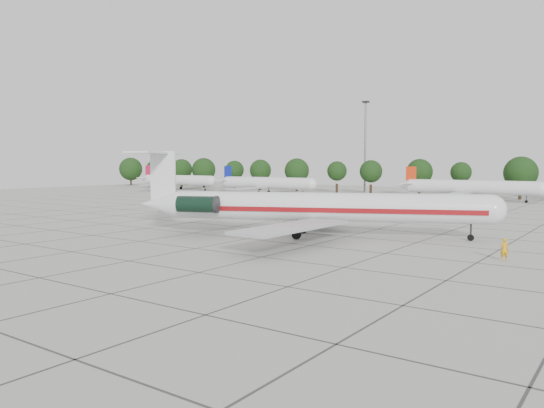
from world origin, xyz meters
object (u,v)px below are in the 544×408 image
(ground_crew, at_px, (504,249))
(bg_airliner_b, at_px, (266,183))
(bg_airliner_c, at_px, (470,187))
(bg_airliner_a, at_px, (178,180))
(main_airliner, at_px, (305,206))
(floodlight_mast, at_px, (365,141))

(ground_crew, xyz_separation_m, bg_airliner_b, (-72.49, 65.63, 1.94))
(bg_airliner_c, bearing_deg, bg_airliner_a, -178.26)
(main_airliner, height_order, bg_airliner_a, main_airliner)
(bg_airliner_a, bearing_deg, main_airliner, -37.07)
(floodlight_mast, bearing_deg, bg_airliner_c, -28.27)
(ground_crew, relative_size, bg_airliner_c, 0.07)
(main_airliner, xyz_separation_m, bg_airliner_c, (-0.53, 68.53, -0.48))
(bg_airliner_a, bearing_deg, bg_airliner_c, 1.74)
(ground_crew, relative_size, floodlight_mast, 0.08)
(ground_crew, distance_m, floodlight_mast, 106.25)
(ground_crew, bearing_deg, main_airliner, -37.17)
(ground_crew, height_order, bg_airliner_c, bg_airliner_c)
(bg_airliner_a, relative_size, bg_airliner_c, 1.00)
(main_airliner, relative_size, bg_airliner_a, 1.39)
(ground_crew, bearing_deg, bg_airliner_a, -61.58)
(main_airliner, relative_size, bg_airliner_c, 1.39)
(bg_airliner_a, bearing_deg, floodlight_mast, 21.25)
(bg_airliner_a, distance_m, bg_airliner_c, 86.72)
(bg_airliner_a, distance_m, floodlight_mast, 58.14)
(bg_airliner_c, relative_size, floodlight_mast, 1.11)
(bg_airliner_c, bearing_deg, bg_airliner_b, -173.33)
(main_airliner, xyz_separation_m, floodlight_mast, (-34.07, 86.57, 10.90))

